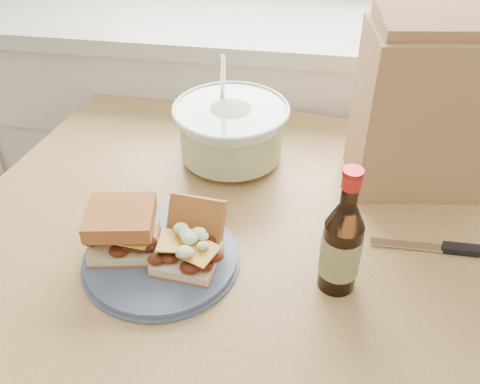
# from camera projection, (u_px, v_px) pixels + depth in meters

# --- Properties ---
(cabinet_run) EXTENTS (2.50, 0.64, 0.94)m
(cabinet_run) POSITION_uv_depth(u_px,v_px,m) (285.00, 148.00, 1.75)
(cabinet_run) COLOR silver
(cabinet_run) RESTS_ON ground
(dining_table) EXTENTS (1.09, 1.09, 0.79)m
(dining_table) POSITION_uv_depth(u_px,v_px,m) (217.00, 278.00, 1.02)
(dining_table) COLOR tan
(dining_table) RESTS_ON ground
(plate) EXTENTS (0.26, 0.26, 0.02)m
(plate) POSITION_uv_depth(u_px,v_px,m) (161.00, 258.00, 0.89)
(plate) COLOR #465572
(plate) RESTS_ON dining_table
(sandwich_left) EXTENTS (0.12, 0.12, 0.08)m
(sandwich_left) POSITION_uv_depth(u_px,v_px,m) (122.00, 229.00, 0.88)
(sandwich_left) COLOR beige
(sandwich_left) RESTS_ON plate
(sandwich_right) EXTENTS (0.11, 0.14, 0.08)m
(sandwich_right) POSITION_uv_depth(u_px,v_px,m) (190.00, 242.00, 0.87)
(sandwich_right) COLOR beige
(sandwich_right) RESTS_ON plate
(coleslaw_bowl) EXTENTS (0.24, 0.24, 0.24)m
(coleslaw_bowl) POSITION_uv_depth(u_px,v_px,m) (231.00, 134.00, 1.10)
(coleslaw_bowl) COLOR white
(coleslaw_bowl) RESTS_ON dining_table
(beer_bottle) EXTENTS (0.06, 0.06, 0.22)m
(beer_bottle) POSITION_uv_depth(u_px,v_px,m) (342.00, 245.00, 0.81)
(beer_bottle) COLOR black
(beer_bottle) RESTS_ON dining_table
(knife) EXTENTS (0.20, 0.02, 0.01)m
(knife) POSITION_uv_depth(u_px,v_px,m) (452.00, 249.00, 0.91)
(knife) COLOR silver
(knife) RESTS_ON dining_table
(paper_bag) EXTENTS (0.26, 0.19, 0.31)m
(paper_bag) POSITION_uv_depth(u_px,v_px,m) (424.00, 112.00, 0.98)
(paper_bag) COLOR #AA7852
(paper_bag) RESTS_ON dining_table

